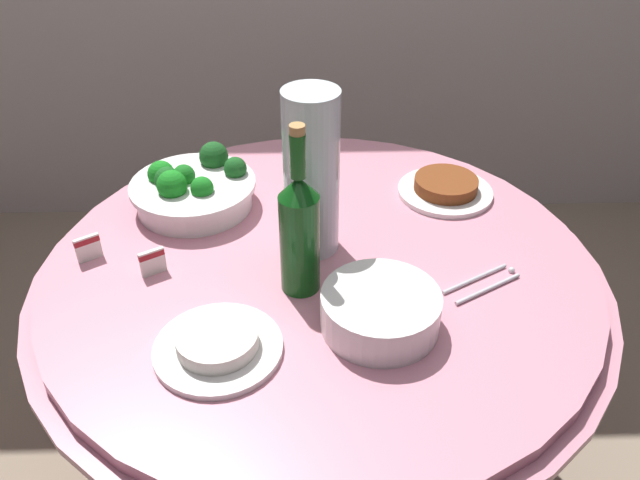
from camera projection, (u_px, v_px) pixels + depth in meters
The scene contains 12 objects.
ground_plane at pixel (320, 478), 1.72m from camera, with size 6.00×6.00×0.00m, color gray.
buffet_table at pixel (320, 383), 1.50m from camera, with size 1.16×1.16×0.74m.
broccoli_bowl at pixel (193, 189), 1.43m from camera, with size 0.28×0.28×0.11m.
plate_stack at pixel (380, 311), 1.11m from camera, with size 0.21×0.21×0.07m.
wine_bottle at pixel (299, 231), 1.15m from camera, with size 0.07×0.07×0.34m.
decorative_fruit_vase at pixel (311, 178), 1.23m from camera, with size 0.11×0.11×0.34m.
serving_tongs at pixel (484, 283), 1.22m from camera, with size 0.16×0.12×0.01m.
food_plate_rice at pixel (218, 344), 1.07m from camera, with size 0.22×0.22×0.04m.
food_plate_stir_fry at pixel (445, 188), 1.49m from camera, with size 0.22×0.22×0.04m.
label_placard_front at pixel (307, 156), 1.58m from camera, with size 0.05×0.03×0.05m.
label_placard_mid at pixel (88, 247), 1.27m from camera, with size 0.05×0.03×0.05m.
label_placard_rear at pixel (152, 261), 1.23m from camera, with size 0.05×0.03×0.05m.
Camera 1 is at (-0.03, -1.02, 1.52)m, focal length 35.83 mm.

